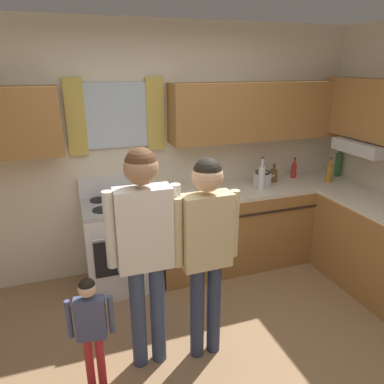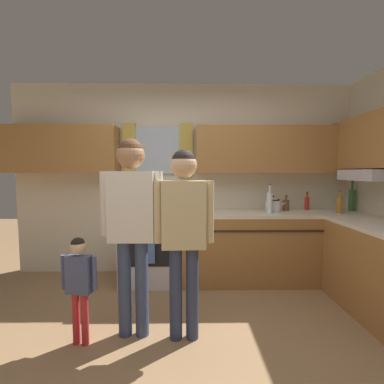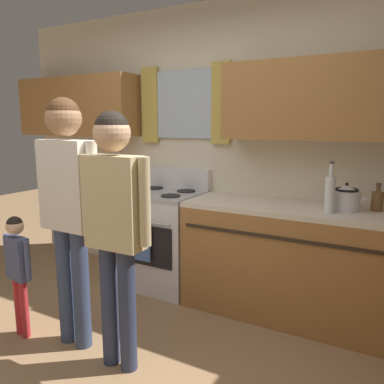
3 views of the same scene
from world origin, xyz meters
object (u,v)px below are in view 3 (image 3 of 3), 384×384
object	(u,v)px
stove_oven	(163,237)
adult_in_plaid	(115,212)
small_child	(18,262)
bottle_tall_clear	(330,193)
stovetop_kettle	(346,198)
adult_holding_child	(68,195)
bottle_squat_brown	(377,201)

from	to	relation	value
stove_oven	adult_in_plaid	world-z (taller)	adult_in_plaid
adult_in_plaid	small_child	size ratio (longest dim) A/B	1.79
adult_in_plaid	stove_oven	bearing A→B (deg)	110.69
bottle_tall_clear	stovetop_kettle	xyz separation A→B (m)	(0.09, 0.14, -0.05)
stove_oven	adult_holding_child	xyz separation A→B (m)	(0.01, -1.15, 0.60)
stovetop_kettle	adult_in_plaid	world-z (taller)	adult_in_plaid
stovetop_kettle	small_child	world-z (taller)	stovetop_kettle
stove_oven	adult_in_plaid	distance (m)	1.39
stove_oven	bottle_tall_clear	bearing A→B (deg)	-4.88
bottle_squat_brown	stovetop_kettle	size ratio (longest dim) A/B	0.75
bottle_tall_clear	adult_in_plaid	xyz separation A→B (m)	(-1.04, -1.07, -0.03)
adult_holding_child	adult_in_plaid	xyz separation A→B (m)	(0.44, -0.05, -0.06)
bottle_squat_brown	adult_holding_child	bearing A→B (deg)	-144.79
stove_oven	stovetop_kettle	bearing A→B (deg)	0.43
bottle_squat_brown	adult_holding_child	xyz separation A→B (m)	(-1.78, -1.25, 0.09)
bottle_squat_brown	bottle_tall_clear	xyz separation A→B (m)	(-0.29, -0.23, 0.06)
stovetop_kettle	adult_holding_child	xyz separation A→B (m)	(-1.58, -1.16, 0.07)
stove_oven	bottle_squat_brown	size ratio (longest dim) A/B	5.37
adult_holding_child	adult_in_plaid	bearing A→B (deg)	-6.70
bottle_tall_clear	stove_oven	bearing A→B (deg)	175.12
stove_oven	small_child	world-z (taller)	stove_oven
bottle_tall_clear	stovetop_kettle	bearing A→B (deg)	56.24
adult_holding_child	small_child	distance (m)	0.66
bottle_squat_brown	bottle_tall_clear	size ratio (longest dim) A/B	0.56
bottle_tall_clear	adult_holding_child	world-z (taller)	adult_holding_child
bottle_tall_clear	small_child	world-z (taller)	bottle_tall_clear
adult_in_plaid	bottle_tall_clear	bearing A→B (deg)	45.70
bottle_squat_brown	adult_in_plaid	size ratio (longest dim) A/B	0.13
bottle_tall_clear	stovetop_kettle	distance (m)	0.17
bottle_tall_clear	adult_in_plaid	world-z (taller)	adult_in_plaid
stove_oven	adult_holding_child	bearing A→B (deg)	-89.27
bottle_squat_brown	adult_in_plaid	distance (m)	1.87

